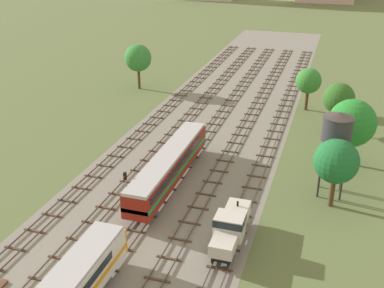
{
  "coord_description": "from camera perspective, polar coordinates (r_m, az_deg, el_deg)",
  "views": [
    {
      "loc": [
        17.07,
        -0.71,
        26.85
      ],
      "look_at": [
        0.0,
        53.29,
        1.5
      ],
      "focal_mm": 43.78,
      "sensor_mm": 36.0,
      "label": 1
    }
  ],
  "objects": [
    {
      "name": "shunter_loco_centre_right_near",
      "position": [
        44.49,
        4.73,
        -9.92
      ],
      "size": [
        2.74,
        8.46,
        3.1
      ],
      "color": "beige",
      "rests_on": "ground"
    },
    {
      "name": "lineside_tree_1",
      "position": [
        79.59,
        14.01,
        7.45
      ],
      "size": [
        4.19,
        4.19,
        7.12
      ],
      "color": "#4C331E",
      "rests_on": "ground"
    },
    {
      "name": "track_centre_left",
      "position": [
        65.84,
        0.97,
        0.17
      ],
      "size": [
        2.4,
        126.0,
        0.29
      ],
      "color": "#47382D",
      "rests_on": "ground"
    },
    {
      "name": "water_tower",
      "position": [
        52.37,
        17.29,
        1.82
      ],
      "size": [
        3.36,
        3.36,
        9.75
      ],
      "color": "#2D2826",
      "rests_on": "ground"
    },
    {
      "name": "track_far_left",
      "position": [
        68.9,
        -6.57,
        1.13
      ],
      "size": [
        2.4,
        126.0,
        0.29
      ],
      "color": "#47382D",
      "rests_on": "ground"
    },
    {
      "name": "lineside_tree_4",
      "position": [
        50.89,
        17.17,
        -2.05
      ],
      "size": [
        4.74,
        4.74,
        7.74
      ],
      "color": "#4C331E",
      "rests_on": "ground"
    },
    {
      "name": "signal_post_nearest",
      "position": [
        49.4,
        -8.04,
        -5.02
      ],
      "size": [
        0.28,
        0.47,
        4.65
      ],
      "color": "gray",
      "rests_on": "ground"
    },
    {
      "name": "lineside_tree_3",
      "position": [
        61.22,
        18.91,
        2.43
      ],
      "size": [
        5.96,
        5.96,
        8.57
      ],
      "color": "#4C331E",
      "rests_on": "ground"
    },
    {
      "name": "diesel_railcar_centre_left_mid",
      "position": [
        54.15,
        -2.77,
        -2.52
      ],
      "size": [
        2.96,
        20.5,
        3.8
      ],
      "color": "maroon",
      "rests_on": "ground"
    },
    {
      "name": "track_left",
      "position": [
        67.22,
        -2.89,
        0.67
      ],
      "size": [
        2.4,
        126.0,
        0.29
      ],
      "color": "#47382D",
      "rests_on": "ground"
    },
    {
      "name": "track_centre_right",
      "position": [
        64.05,
        9.09,
        -0.86
      ],
      "size": [
        2.4,
        126.0,
        0.29
      ],
      "color": "#47382D",
      "rests_on": "ground"
    },
    {
      "name": "lineside_tree_0",
      "position": [
        89.07,
        -6.6,
        10.36
      ],
      "size": [
        5.04,
        5.04,
        8.47
      ],
      "color": "#4C331E",
      "rests_on": "ground"
    },
    {
      "name": "ballast_bed",
      "position": [
        65.02,
        0.72,
        -0.27
      ],
      "size": [
        22.88,
        176.0,
        0.01
      ],
      "primitive_type": "cube",
      "color": "gray",
      "rests_on": "ground"
    },
    {
      "name": "lineside_tree_2",
      "position": [
        71.29,
        17.46,
        5.32
      ],
      "size": [
        4.55,
        4.55,
        7.5
      ],
      "color": "#4C331E",
      "rests_on": "ground"
    },
    {
      "name": "ground_plane",
      "position": [
        65.02,
        0.72,
        -0.28
      ],
      "size": [
        480.0,
        480.0,
        0.0
      ],
      "primitive_type": "plane",
      "color": "#5B6B3D"
    },
    {
      "name": "track_centre",
      "position": [
        64.78,
        4.98,
        -0.34
      ],
      "size": [
        2.4,
        126.0,
        0.29
      ],
      "color": "#47382D",
      "rests_on": "ground"
    }
  ]
}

